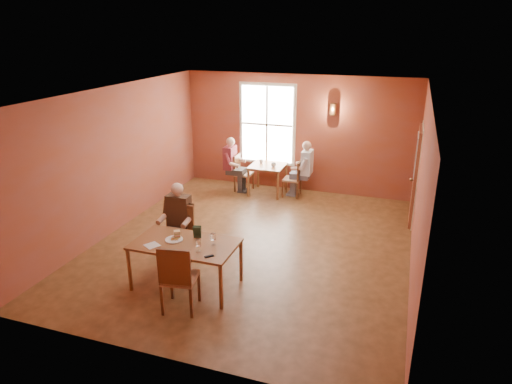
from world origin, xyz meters
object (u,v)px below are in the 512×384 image
(diner_main, at_px, (176,229))
(diner_maroon, at_px, (243,165))
(chair_diner_main, at_px, (177,236))
(diner_white, at_px, (293,170))
(chair_diner_maroon, at_px, (244,173))
(second_table, at_px, (268,179))
(main_table, at_px, (186,264))
(chair_diner_white, at_px, (292,178))
(chair_empty, at_px, (180,276))

(diner_main, xyz_separation_m, diner_maroon, (-0.25, 4.11, -0.01))
(chair_diner_main, height_order, diner_main, diner_main)
(diner_white, relative_size, diner_maroon, 1.01)
(diner_white, relative_size, chair_diner_maroon, 1.45)
(diner_white, distance_m, diner_maroon, 1.36)
(chair_diner_main, bearing_deg, chair_diner_maroon, -86.96)
(second_table, relative_size, diner_maroon, 0.62)
(diner_white, bearing_deg, main_table, 172.62)
(chair_diner_white, distance_m, diner_maroon, 1.35)
(chair_diner_white, bearing_deg, main_table, 172.98)
(chair_empty, distance_m, diner_maroon, 5.44)
(chair_diner_maroon, bearing_deg, main_table, 8.61)
(main_table, height_order, second_table, main_table)
(diner_main, xyz_separation_m, chair_empty, (0.72, -1.24, -0.14))
(diner_main, bearing_deg, chair_diner_main, -90.00)
(main_table, height_order, chair_diner_maroon, chair_diner_maroon)
(chair_empty, bearing_deg, main_table, 99.23)
(second_table, bearing_deg, chair_diner_maroon, 180.00)
(second_table, height_order, chair_diner_white, chair_diner_white)
(chair_diner_main, relative_size, chair_diner_white, 1.14)
(second_table, distance_m, chair_diner_white, 0.66)
(diner_main, height_order, diner_white, diner_main)
(diner_white, bearing_deg, second_table, 90.00)
(main_table, bearing_deg, chair_diner_main, 127.57)
(diner_main, height_order, diner_maroon, diner_main)
(second_table, height_order, diner_maroon, diner_maroon)
(diner_main, bearing_deg, diner_white, -105.14)
(main_table, bearing_deg, chair_diner_white, 82.98)
(main_table, distance_m, chair_diner_main, 0.83)
(main_table, xyz_separation_m, diner_maroon, (-0.75, 4.73, 0.29))
(second_table, bearing_deg, main_table, -89.19)
(chair_diner_white, height_order, chair_diner_maroon, chair_diner_maroon)
(diner_maroon, bearing_deg, diner_main, 3.44)
(diner_white, bearing_deg, chair_diner_maroon, 90.00)
(main_table, distance_m, second_table, 4.73)
(second_table, bearing_deg, diner_main, -96.01)
(chair_diner_maroon, bearing_deg, second_table, 90.00)
(diner_main, distance_m, second_table, 4.15)
(chair_diner_main, xyz_separation_m, second_table, (0.43, 4.08, -0.16))
(chair_diner_main, height_order, chair_empty, chair_empty)
(diner_main, bearing_deg, chair_empty, 120.17)
(chair_empty, relative_size, chair_diner_white, 1.19)
(main_table, relative_size, chair_empty, 1.51)
(diner_main, relative_size, chair_diner_white, 1.49)
(diner_maroon, bearing_deg, chair_diner_main, 3.46)
(diner_white, bearing_deg, chair_empty, 175.79)
(diner_main, bearing_deg, diner_maroon, -86.56)
(chair_empty, distance_m, second_table, 5.36)
(diner_maroon, bearing_deg, main_table, 8.97)
(chair_diner_white, distance_m, chair_diner_maroon, 1.30)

